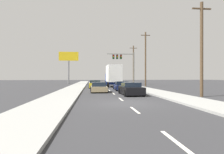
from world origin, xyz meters
TOP-DOWN VIEW (x-y plane):
  - ground_plane at (0.00, 25.00)m, footprint 140.00×140.00m
  - sidewalk_right at (5.02, 20.00)m, footprint 2.95×80.00m
  - sidewalk_left at (-5.02, 20.00)m, footprint 2.95×80.00m
  - lane_markings at (0.00, 22.22)m, footprint 0.14×62.00m
  - car_white at (-1.94, 25.47)m, footprint 1.95×4.26m
  - car_yellow at (-1.81, 17.74)m, footprint 1.96×4.05m
  - car_tan at (-1.53, 9.60)m, footprint 1.99×4.16m
  - box_truck at (1.50, 20.89)m, footprint 2.53×7.56m
  - car_navy at (1.66, 12.34)m, footprint 1.95×4.39m
  - car_black at (1.56, 5.69)m, footprint 2.01×4.34m
  - traffic_signal_mast at (4.33, 28.34)m, footprint 6.17×0.69m
  - utility_pole_near at (7.59, 3.22)m, footprint 1.80×0.28m
  - utility_pole_mid at (7.70, 21.46)m, footprint 1.80×0.28m
  - utility_pole_far at (7.64, 31.42)m, footprint 1.80×0.28m
  - roadside_billboard at (-8.09, 34.88)m, footprint 4.84×0.36m

SIDE VIEW (x-z plane):
  - ground_plane at x=0.00m, z-range 0.00..0.00m
  - lane_markings at x=0.00m, z-range 0.00..0.01m
  - sidewalk_right at x=5.02m, z-range 0.00..0.14m
  - sidewalk_left at x=-5.02m, z-range 0.00..0.14m
  - car_white at x=-1.94m, z-range -0.04..1.11m
  - car_tan at x=-1.53m, z-range -0.05..1.14m
  - car_navy at x=1.66m, z-range -0.06..1.15m
  - car_yellow at x=-1.81m, z-range -0.05..1.22m
  - car_black at x=1.56m, z-range -0.05..1.23m
  - box_truck at x=1.50m, z-range 0.24..4.09m
  - utility_pole_near at x=7.59m, z-range 0.14..8.75m
  - utility_pole_far at x=7.64m, z-range 0.14..9.46m
  - utility_pole_mid at x=7.70m, z-range 0.14..10.37m
  - traffic_signal_mast at x=4.33m, z-range 1.97..9.31m
  - roadside_billboard at x=-8.09m, z-range 1.87..9.93m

